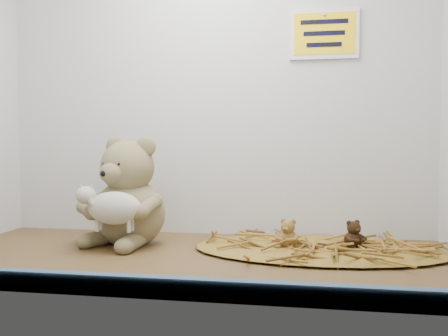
% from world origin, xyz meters
% --- Properties ---
extents(alcove_shell, '(1.20, 0.60, 0.90)m').
position_xyz_m(alcove_shell, '(0.00, 0.09, 0.45)').
color(alcove_shell, '#442E17').
rests_on(alcove_shell, ground).
extents(front_rail, '(1.19, 0.02, 0.04)m').
position_xyz_m(front_rail, '(0.00, -0.29, 0.02)').
color(front_rail, '#3E5477').
rests_on(front_rail, shelf_floor).
extents(straw_bed, '(0.61, 0.35, 0.01)m').
position_xyz_m(straw_bed, '(0.29, 0.12, 0.01)').
color(straw_bed, brown).
rests_on(straw_bed, shelf_floor).
extents(main_teddy, '(0.29, 0.30, 0.27)m').
position_xyz_m(main_teddy, '(-0.19, 0.12, 0.14)').
color(main_teddy, '#8A7D55').
rests_on(main_teddy, shelf_floor).
extents(toy_lamb, '(0.17, 0.10, 0.11)m').
position_xyz_m(toy_lamb, '(-0.19, 0.02, 0.11)').
color(toy_lamb, beige).
rests_on(toy_lamb, main_teddy).
extents(mini_teddy_tan, '(0.07, 0.07, 0.07)m').
position_xyz_m(mini_teddy_tan, '(0.22, 0.11, 0.05)').
color(mini_teddy_tan, olive).
rests_on(mini_teddy_tan, straw_bed).
extents(mini_teddy_brown, '(0.08, 0.08, 0.07)m').
position_xyz_m(mini_teddy_brown, '(0.37, 0.13, 0.05)').
color(mini_teddy_brown, black).
rests_on(mini_teddy_brown, straw_bed).
extents(wall_sign, '(0.16, 0.01, 0.11)m').
position_xyz_m(wall_sign, '(0.30, 0.29, 0.55)').
color(wall_sign, yellow).
rests_on(wall_sign, back_wall).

